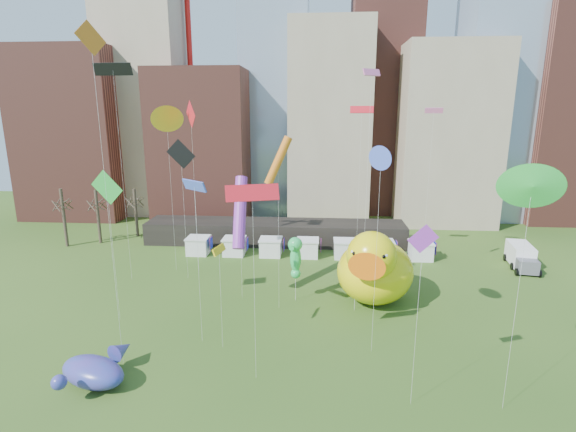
# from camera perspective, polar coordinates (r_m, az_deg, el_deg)

# --- Properties ---
(skyline) EXTENTS (101.00, 23.00, 68.00)m
(skyline) POSITION_cam_1_polar(r_m,az_deg,el_deg) (80.80, 4.19, 15.24)
(skyline) COLOR brown
(skyline) RESTS_ON ground
(pavilion) EXTENTS (38.00, 6.00, 3.20)m
(pavilion) POSITION_cam_1_polar(r_m,az_deg,el_deg) (64.46, -1.71, -2.15)
(pavilion) COLOR black
(pavilion) RESTS_ON ground
(vendor_tents) EXTENTS (33.24, 2.80, 2.40)m
(vendor_tents) POSITION_cam_1_polar(r_m,az_deg,el_deg) (58.56, 2.60, -4.30)
(vendor_tents) COLOR white
(vendor_tents) RESTS_ON ground
(bare_trees) EXTENTS (8.44, 6.44, 8.50)m
(bare_trees) POSITION_cam_1_polar(r_m,az_deg,el_deg) (70.13, -23.64, 0.03)
(bare_trees) COLOR #382B21
(bare_trees) RESTS_ON ground
(big_duck) EXTENTS (9.86, 11.46, 8.11)m
(big_duck) POSITION_cam_1_polar(r_m,az_deg,el_deg) (44.78, 11.30, -6.75)
(big_duck) COLOR yellow
(big_duck) RESTS_ON ground
(small_duck) EXTENTS (2.95, 3.74, 2.77)m
(small_duck) POSITION_cam_1_polar(r_m,az_deg,el_deg) (46.72, 10.54, -9.07)
(small_duck) COLOR white
(small_duck) RESTS_ON ground
(seahorse_green) EXTENTS (1.82, 2.08, 6.83)m
(seahorse_green) POSITION_cam_1_polar(r_m,az_deg,el_deg) (43.95, 1.01, -5.08)
(seahorse_green) COLOR silver
(seahorse_green) RESTS_ON ground
(seahorse_purple) EXTENTS (1.68, 1.90, 5.91)m
(seahorse_purple) POSITION_cam_1_polar(r_m,az_deg,el_deg) (42.50, 8.94, -6.99)
(seahorse_purple) COLOR silver
(seahorse_purple) RESTS_ON ground
(whale_inflatable) EXTENTS (5.90, 6.60, 2.32)m
(whale_inflatable) POSITION_cam_1_polar(r_m,az_deg,el_deg) (35.73, -24.08, -18.02)
(whale_inflatable) COLOR #4D338C
(whale_inflatable) RESTS_ON ground
(box_truck) EXTENTS (3.44, 6.91, 2.81)m
(box_truck) POSITION_cam_1_polar(r_m,az_deg,el_deg) (61.82, 28.36, -4.68)
(box_truck) COLOR white
(box_truck) RESTS_ON ground
(kite_0) EXTENTS (3.56, 1.57, 14.40)m
(kite_0) POSITION_cam_1_polar(r_m,az_deg,el_deg) (28.84, -4.71, 2.97)
(kite_0) COLOR silver
(kite_0) RESTS_ON ground
(kite_1) EXTENTS (1.79, 1.55, 22.91)m
(kite_1) POSITION_cam_1_polar(r_m,az_deg,el_deg) (42.53, 10.93, 17.54)
(kite_1) COLOR silver
(kite_1) RESTS_ON ground
(kite_2) EXTENTS (4.17, 0.75, 24.01)m
(kite_2) POSITION_cam_1_polar(r_m,az_deg,el_deg) (50.92, -22.07, 17.37)
(kite_2) COLOR silver
(kite_2) RESTS_ON ground
(kite_3) EXTENTS (2.64, 0.50, 16.18)m
(kite_3) POSITION_cam_1_polar(r_m,az_deg,el_deg) (28.92, 29.48, 3.40)
(kite_3) COLOR silver
(kite_3) RESTS_ON ground
(kite_4) EXTENTS (2.04, 2.58, 19.76)m
(kite_4) POSITION_cam_1_polar(r_m,az_deg,el_deg) (52.32, -15.69, 12.21)
(kite_4) COLOR silver
(kite_4) RESTS_ON ground
(kite_5) EXTENTS (1.09, 1.69, 16.69)m
(kite_5) POSITION_cam_1_polar(r_m,az_deg,el_deg) (32.70, 12.15, 7.41)
(kite_5) COLOR silver
(kite_5) RESTS_ON ground
(kite_6) EXTENTS (1.18, 1.90, 24.87)m
(kite_6) POSITION_cam_1_polar(r_m,az_deg,el_deg) (33.02, -24.40, 18.96)
(kite_6) COLOR silver
(kite_6) RESTS_ON ground
(kite_7) EXTENTS (1.31, 4.25, 12.79)m
(kite_7) POSITION_cam_1_polar(r_m,az_deg,el_deg) (43.84, -6.34, 0.46)
(kite_7) COLOR silver
(kite_7) RESTS_ON ground
(kite_8) EXTENTS (1.75, 2.53, 20.33)m
(kite_8) POSITION_cam_1_polar(r_m,az_deg,el_deg) (51.29, -12.67, 12.60)
(kite_8) COLOR silver
(kite_8) RESTS_ON ground
(kite_9) EXTENTS (2.01, 0.63, 19.51)m
(kite_9) POSITION_cam_1_polar(r_m,az_deg,el_deg) (53.23, 18.64, 12.70)
(kite_9) COLOR silver
(kite_9) RESTS_ON ground
(kite_10) EXTENTS (3.27, 0.09, 16.19)m
(kite_10) POSITION_cam_1_polar(r_m,az_deg,el_deg) (49.33, -13.91, 7.73)
(kite_10) COLOR silver
(kite_10) RESTS_ON ground
(kite_11) EXTENTS (3.06, 0.51, 14.15)m
(kite_11) POSITION_cam_1_polar(r_m,az_deg,el_deg) (41.32, -22.73, 3.31)
(kite_11) COLOR silver
(kite_11) RESTS_ON ground
(kite_12) EXTENTS (0.71, 1.92, 8.80)m
(kite_12) POSITION_cam_1_polar(r_m,az_deg,el_deg) (34.62, -9.08, -4.51)
(kite_12) COLOR silver
(kite_12) RESTS_ON ground
(kite_13) EXTENTS (2.38, 2.07, 13.89)m
(kite_13) POSITION_cam_1_polar(r_m,az_deg,el_deg) (34.73, -12.24, 3.82)
(kite_13) COLOR silver
(kite_13) RESTS_ON ground
(kite_14) EXTENTS (2.80, 1.65, 16.96)m
(kite_14) POSITION_cam_1_polar(r_m,az_deg,el_deg) (40.23, -1.30, 7.27)
(kite_14) COLOR silver
(kite_14) RESTS_ON ground
(kite_15) EXTENTS (1.86, 0.17, 12.49)m
(kite_15) POSITION_cam_1_polar(r_m,az_deg,el_deg) (27.73, 17.32, -3.51)
(kite_15) COLOR silver
(kite_15) RESTS_ON ground
(kite_16) EXTENTS (2.70, 0.59, 19.72)m
(kite_16) POSITION_cam_1_polar(r_m,az_deg,el_deg) (52.09, 9.69, 13.46)
(kite_16) COLOR silver
(kite_16) RESTS_ON ground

